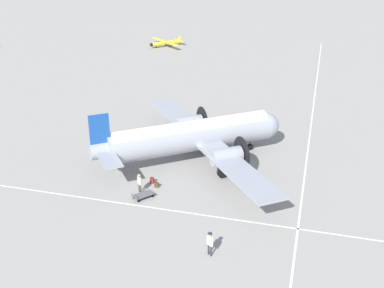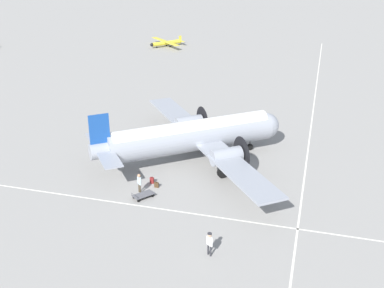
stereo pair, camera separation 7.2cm
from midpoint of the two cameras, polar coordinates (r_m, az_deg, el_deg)
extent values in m
plane|color=gray|center=(47.35, -0.04, -1.95)|extent=(300.00, 300.00, 0.00)
cube|color=silver|center=(39.40, -3.71, -7.69)|extent=(120.00, 0.16, 0.01)
cube|color=silver|center=(45.98, 13.19, -3.45)|extent=(0.16, 120.00, 0.01)
cylinder|color=#9399A3|center=(46.34, -0.04, 0.79)|extent=(14.69, 12.27, 2.71)
cylinder|color=white|center=(46.05, -0.04, 1.64)|extent=(13.55, 11.13, 1.90)
sphere|color=#9399A3|center=(49.85, 8.75, 2.19)|extent=(2.58, 2.58, 2.58)
cylinder|color=#9399A3|center=(44.05, -10.00, -0.66)|extent=(3.46, 3.15, 1.49)
cube|color=#194799|center=(43.21, -10.96, 1.50)|extent=(1.52, 1.22, 3.12)
cube|color=#9399A3|center=(43.93, -10.52, -0.59)|extent=(6.41, 7.60, 0.10)
cube|color=#9399A3|center=(46.91, 1.32, 0.62)|extent=(18.13, 22.27, 0.20)
cylinder|color=#9399A3|center=(50.80, -0.42, 2.51)|extent=(3.14, 2.91, 1.49)
cylinder|color=black|center=(51.36, 1.18, 2.74)|extent=(1.95, 2.50, 3.13)
sphere|color=black|center=(51.42, 1.33, 2.77)|extent=(0.52, 0.52, 0.52)
cylinder|color=#9399A3|center=(43.34, 4.03, -1.42)|extent=(3.14, 2.91, 1.49)
cylinder|color=black|center=(44.00, 5.84, -1.09)|extent=(1.95, 2.50, 3.13)
sphere|color=black|center=(44.07, 6.00, -1.06)|extent=(0.52, 0.52, 0.52)
cylinder|color=#4C4C51|center=(51.11, -0.71, 1.32)|extent=(0.18, 0.18, 0.99)
cylinder|color=black|center=(51.30, -0.70, 0.81)|extent=(1.05, 0.91, 1.10)
cylinder|color=#4C4C51|center=(43.70, 3.66, -2.78)|extent=(0.18, 0.18, 0.99)
cylinder|color=black|center=(43.92, 3.64, -3.36)|extent=(1.05, 0.91, 1.10)
cylinder|color=#4C4C51|center=(49.62, 6.84, 0.12)|extent=(0.14, 0.14, 0.89)
cylinder|color=black|center=(49.80, 6.81, -0.35)|extent=(0.66, 0.57, 0.70)
cylinder|color=#2D2D33|center=(34.10, 1.91, -12.34)|extent=(0.13, 0.13, 0.86)
cylinder|color=#2D2D33|center=(33.95, 2.20, -12.53)|extent=(0.13, 0.13, 0.86)
cube|color=white|center=(33.58, 2.07, -11.40)|extent=(0.45, 0.40, 0.65)
sphere|color=tan|center=(33.32, 2.08, -10.74)|extent=(0.29, 0.29, 0.29)
cylinder|color=white|center=(33.76, 1.78, -11.25)|extent=(0.10, 0.10, 0.61)
cylinder|color=white|center=(33.45, 2.37, -11.64)|extent=(0.10, 0.10, 0.61)
cube|color=black|center=(33.60, 2.21, -11.22)|extent=(0.05, 0.04, 0.41)
cylinder|color=#2D2D33|center=(33.25, 2.09, -10.57)|extent=(0.42, 0.42, 0.07)
cylinder|color=#473D2D|center=(41.77, -6.33, -5.17)|extent=(0.13, 0.13, 0.86)
cylinder|color=#473D2D|center=(41.56, -6.20, -5.32)|extent=(0.13, 0.13, 0.86)
cube|color=silver|center=(41.31, -6.32, -4.32)|extent=(0.43, 0.44, 0.65)
sphere|color=tan|center=(41.09, -6.34, -3.75)|extent=(0.29, 0.29, 0.29)
cylinder|color=silver|center=(41.54, -6.45, -4.22)|extent=(0.10, 0.10, 0.61)
cylinder|color=silver|center=(41.11, -6.18, -4.52)|extent=(0.10, 0.10, 0.61)
cube|color=maroon|center=(41.30, -6.19, -4.20)|extent=(0.04, 0.04, 0.41)
cube|color=#47331E|center=(42.43, -4.27, -4.86)|extent=(0.38, 0.15, 0.51)
cube|color=#312315|center=(42.30, -4.28, -4.53)|extent=(0.14, 0.10, 0.02)
cube|color=maroon|center=(43.16, -4.81, -4.32)|extent=(0.35, 0.20, 0.57)
cube|color=#551515|center=(43.01, -4.82, -3.95)|extent=(0.13, 0.14, 0.02)
cube|color=#56565B|center=(40.93, -5.83, -5.99)|extent=(1.82, 1.99, 0.04)
cube|color=#56565B|center=(40.44, -6.90, -6.06)|extent=(0.75, 0.59, 0.04)
cylinder|color=#56565B|center=(40.82, -7.20, -5.95)|extent=(0.04, 0.04, 0.22)
cylinder|color=#56565B|center=(40.17, -6.57, -6.44)|extent=(0.04, 0.04, 0.22)
cylinder|color=black|center=(41.59, -5.29, -5.71)|extent=(0.22, 0.26, 0.28)
cylinder|color=black|center=(41.05, -4.73, -6.11)|extent=(0.22, 0.26, 0.28)
cylinder|color=black|center=(40.99, -6.91, -6.26)|extent=(0.22, 0.26, 0.28)
cylinder|color=black|center=(40.44, -6.37, -6.68)|extent=(0.22, 0.26, 0.28)
cylinder|color=yellow|center=(96.89, -3.08, 11.87)|extent=(4.83, 5.17, 0.77)
sphere|color=black|center=(95.37, -4.85, 11.63)|extent=(0.69, 0.69, 0.69)
cube|color=yellow|center=(96.66, -3.27, 12.05)|extent=(7.64, 7.12, 0.08)
cube|color=yellow|center=(98.28, -1.49, 12.43)|extent=(0.42, 0.45, 1.00)
cube|color=yellow|center=(98.38, -1.48, 12.15)|extent=(2.60, 2.45, 0.04)
cylinder|color=black|center=(95.97, -4.27, 11.37)|extent=(0.25, 0.26, 0.28)
cylinder|color=#4C4C51|center=(95.95, -4.27, 11.43)|extent=(0.06, 0.06, 0.21)
cylinder|color=black|center=(96.59, -2.68, 11.48)|extent=(0.25, 0.26, 0.28)
cylinder|color=#4C4C51|center=(96.56, -2.68, 11.54)|extent=(0.06, 0.06, 0.21)
cylinder|color=black|center=(97.78, -3.10, 11.63)|extent=(0.25, 0.26, 0.28)
cylinder|color=#4C4C51|center=(97.76, -3.10, 11.69)|extent=(0.06, 0.06, 0.21)
camera|label=1|loc=(0.04, -90.04, -0.02)|focal=45.00mm
camera|label=2|loc=(0.04, 89.96, 0.02)|focal=45.00mm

